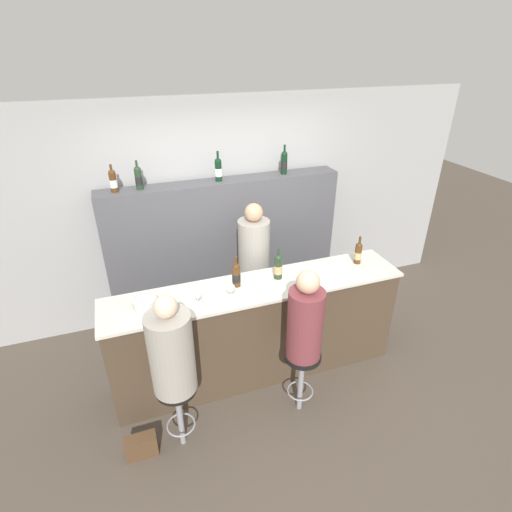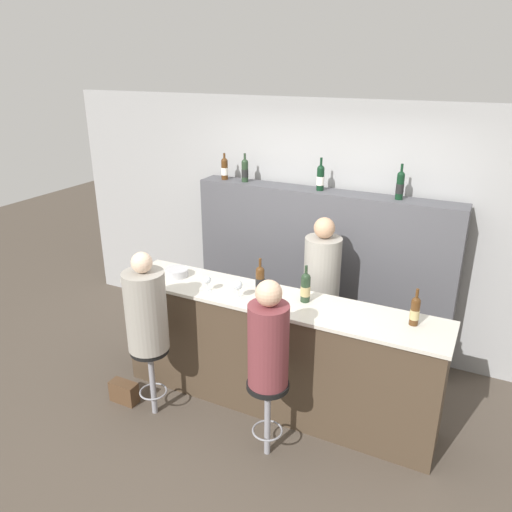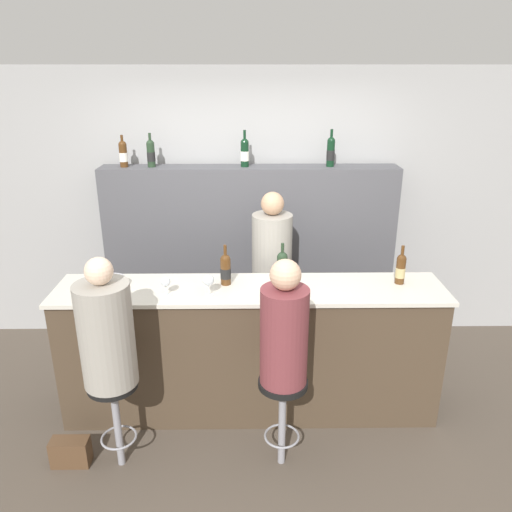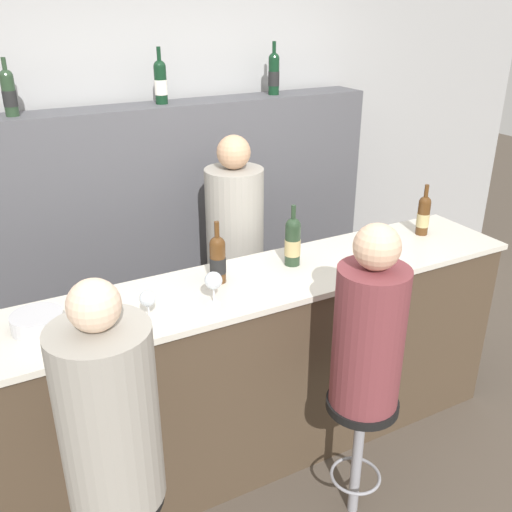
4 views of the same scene
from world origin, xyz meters
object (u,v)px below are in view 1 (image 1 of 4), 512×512
(wine_bottle_counter_2, at_px, (358,253))
(wine_bottle_counter_1, at_px, (278,266))
(wine_bottle_counter_0, at_px, (236,275))
(wine_glass_1, at_px, (231,288))
(metal_bowl, at_px, (145,302))
(guest_seated_left, at_px, (171,351))
(wine_glass_0, at_px, (197,296))
(wine_bottle_backbar_2, at_px, (218,169))
(guest_seated_right, at_px, (305,320))
(wine_bottle_backbar_0, at_px, (113,181))
(bar_stool_left, at_px, (178,400))
(wine_bottle_backbar_1, at_px, (138,178))
(handbag, at_px, (141,446))
(bartender, at_px, (254,277))
(bar_stool_right, at_px, (302,367))
(wine_bottle_backbar_3, at_px, (284,162))

(wine_bottle_counter_2, bearing_deg, wine_bottle_counter_1, -180.00)
(wine_bottle_counter_0, height_order, wine_glass_1, wine_bottle_counter_0)
(metal_bowl, relative_size, guest_seated_left, 0.24)
(wine_bottle_counter_0, height_order, guest_seated_left, guest_seated_left)
(wine_glass_0, height_order, wine_glass_1, wine_glass_1)
(guest_seated_left, bearing_deg, wine_bottle_backbar_2, 63.50)
(guest_seated_right, bearing_deg, wine_bottle_backbar_0, 127.79)
(bar_stool_left, bearing_deg, metal_bowl, 101.19)
(wine_bottle_counter_2, relative_size, wine_glass_1, 1.88)
(wine_bottle_counter_1, distance_m, wine_bottle_backbar_1, 1.67)
(wine_bottle_backbar_0, relative_size, wine_bottle_backbar_1, 0.94)
(wine_bottle_counter_2, height_order, wine_bottle_backbar_0, wine_bottle_backbar_0)
(wine_bottle_backbar_1, xyz_separation_m, handbag, (-0.37, -1.72, -1.77))
(wine_glass_1, bearing_deg, handbag, -153.79)
(metal_bowl, distance_m, guest_seated_right, 1.38)
(wine_bottle_counter_2, bearing_deg, wine_bottle_backbar_1, 152.15)
(wine_bottle_counter_0, bearing_deg, bartender, 56.86)
(metal_bowl, relative_size, handbag, 0.81)
(wine_bottle_counter_0, bearing_deg, wine_bottle_backbar_0, 131.72)
(wine_bottle_counter_0, distance_m, wine_glass_0, 0.46)
(bar_stool_right, bearing_deg, wine_bottle_backbar_1, 122.32)
(guest_seated_right, bearing_deg, guest_seated_left, 180.00)
(wine_bottle_backbar_2, height_order, bar_stool_left, wine_bottle_backbar_2)
(bar_stool_right, height_order, guest_seated_right, guest_seated_right)
(wine_bottle_backbar_2, distance_m, wine_bottle_backbar_3, 0.76)
(wine_bottle_backbar_1, height_order, metal_bowl, wine_bottle_backbar_1)
(wine_bottle_backbar_2, bearing_deg, wine_bottle_backbar_0, 180.00)
(wine_glass_0, bearing_deg, metal_bowl, 160.53)
(metal_bowl, bearing_deg, bar_stool_left, -78.81)
(wine_bottle_backbar_2, distance_m, bar_stool_left, 2.35)
(wine_bottle_counter_2, height_order, wine_bottle_backbar_3, wine_bottle_backbar_3)
(guest_seated_left, height_order, bartender, bartender)
(wine_bottle_counter_1, relative_size, guest_seated_right, 0.38)
(bar_stool_left, relative_size, handbag, 2.57)
(wine_bottle_counter_1, relative_size, handbag, 1.23)
(metal_bowl, xyz_separation_m, handbag, (-0.22, -0.62, -1.00))
(wine_bottle_counter_1, xyz_separation_m, guest_seated_right, (-0.03, -0.66, -0.15))
(wine_bottle_backbar_0, height_order, handbag, wine_bottle_backbar_0)
(wine_glass_0, bearing_deg, wine_glass_1, 0.00)
(wine_glass_0, bearing_deg, wine_bottle_backbar_2, 66.20)
(wine_bottle_counter_1, xyz_separation_m, bartender, (-0.05, 0.56, -0.44))
(wine_bottle_backbar_2, height_order, wine_glass_0, wine_bottle_backbar_2)
(wine_bottle_counter_0, relative_size, wine_bottle_backbar_1, 1.04)
(wine_bottle_backbar_3, distance_m, bar_stool_left, 2.73)
(wine_bottle_backbar_3, relative_size, handbag, 1.26)
(wine_bottle_counter_0, height_order, wine_bottle_counter_1, wine_bottle_counter_1)
(wine_bottle_counter_2, height_order, wine_glass_1, wine_bottle_counter_2)
(wine_bottle_backbar_1, bearing_deg, wine_bottle_counter_2, -27.85)
(wine_bottle_counter_1, relative_size, wine_bottle_counter_2, 1.08)
(bar_stool_right, bearing_deg, wine_glass_1, 137.17)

